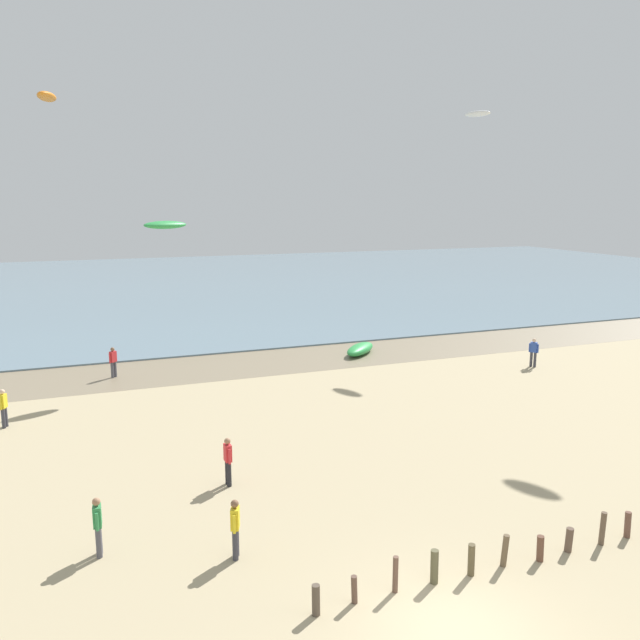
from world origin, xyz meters
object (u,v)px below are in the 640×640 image
Objects in this scene: person_nearest_camera at (228,460)px; person_mid_beach at (113,361)px; grounded_kite at (360,349)px; kite_aloft_0 at (47,97)px; person_left_flank at (235,527)px; person_right_flank at (98,525)px; person_by_waterline at (534,352)px; kite_aloft_6 at (165,225)px; kite_aloft_4 at (477,114)px; person_far_down_beach at (3,407)px.

person_nearest_camera and person_mid_beach have the same top height.
grounded_kite is 0.99× the size of kite_aloft_0.
person_right_flank is at bearing 157.68° from person_left_flank.
kite_aloft_6 reaches higher than person_by_waterline.
person_right_flank is 0.67× the size of kite_aloft_6.
person_by_waterline is 16.20m from kite_aloft_4.
person_nearest_camera is at bearing 80.07° from person_left_flank.
grounded_kite is at bearing 57.64° from person_left_flank.
person_mid_beach is 8.15m from person_far_down_beach.
person_by_waterline and person_right_flank have the same top height.
person_nearest_camera reaches higher than grounded_kite.
person_right_flank is at bearing 12.75° from kite_aloft_0.
person_left_flank is 20.70m from kite_aloft_6.
kite_aloft_6 is at bearing -14.06° from person_mid_beach.
kite_aloft_0 is 16.73m from kite_aloft_6.
kite_aloft_6 is (3.06, -0.77, 7.45)m from person_mid_beach.
grounded_kite is at bearing 142.13° from person_by_waterline.
person_mid_beach is 1.00× the size of person_right_flank.
person_by_waterline and person_far_down_beach have the same top height.
person_mid_beach is at bearing 96.31° from person_left_flank.
person_by_waterline is 35.78m from kite_aloft_0.
kite_aloft_4 reaches higher than person_far_down_beach.
person_nearest_camera is at bearing 66.30° from kite_aloft_6.
person_right_flank is (-3.52, 1.44, 0.00)m from person_left_flank.
kite_aloft_4 reaches higher than kite_aloft_6.
person_far_down_beach is 20.92m from grounded_kite.
kite_aloft_6 reaches higher than person_far_down_beach.
kite_aloft_6 is at bearing 36.28° from person_far_down_beach.
person_left_flank and person_far_down_beach have the same top height.
kite_aloft_4 reaches higher than person_left_flank.
kite_aloft_0 reaches higher than kite_aloft_4.
person_nearest_camera is 0.52× the size of grounded_kite.
person_right_flank is at bearing -75.69° from kite_aloft_4.
person_nearest_camera is 30.25m from kite_aloft_4.
kite_aloft_4 is at bearing 38.36° from person_right_flank.
person_far_down_beach is at bearing -126.35° from person_mid_beach.
person_left_flank is (-21.05, -13.73, 0.00)m from person_by_waterline.
person_right_flank is (-24.57, -12.29, 0.00)m from person_by_waterline.
kite_aloft_6 reaches higher than person_nearest_camera.
person_left_flank is (-0.79, -4.53, 0.00)m from person_nearest_camera.
person_by_waterline is 1.00× the size of person_right_flank.
kite_aloft_6 is (7.89, 5.79, 7.45)m from person_far_down_beach.
kite_aloft_4 is at bearing 76.76° from kite_aloft_0.
person_right_flank is at bearing -93.99° from person_mid_beach.
person_far_down_beach is at bearing 131.17° from person_nearest_camera.
person_far_down_beach is (-28.10, -0.23, 0.00)m from person_by_waterline.
person_nearest_camera is 16.53m from kite_aloft_6.
kite_aloft_6 is at bearing 140.04° from grounded_kite.
kite_aloft_6 reaches higher than person_left_flank.
person_nearest_camera is 15.82m from person_mid_beach.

